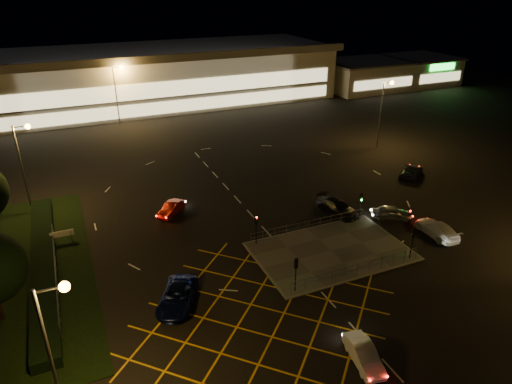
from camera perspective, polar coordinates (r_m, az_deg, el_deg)
name	(u,v)px	position (r m, az deg, el deg)	size (l,w,h in m)	color
ground	(302,246)	(44.81, 5.78, -6.72)	(180.00, 180.00, 0.00)	black
pedestrian_island	(331,251)	(44.26, 9.33, -7.31)	(14.00, 9.00, 0.12)	#4C4944
hedge	(43,264)	(45.33, -25.03, -8.13)	(2.00, 26.00, 1.00)	black
supermarket	(156,75)	(98.38, -12.37, 14.07)	(72.00, 26.50, 10.50)	beige
retail_unit_a	(365,75)	(110.46, 13.42, 14.06)	(18.80, 14.80, 6.35)	beige
retail_unit_b	(420,70)	(120.60, 19.76, 14.21)	(14.80, 14.80, 6.35)	beige
streetlight_sw	(56,341)	(27.03, -23.76, -16.69)	(1.78, 0.56, 10.03)	slate
streetlight_nw	(24,157)	(53.74, -26.99, 3.93)	(1.78, 0.56, 10.03)	slate
streetlight_ne	(384,105)	(70.62, 15.71, 10.42)	(1.78, 0.56, 10.03)	slate
streetlight_far_left	(118,87)	(83.12, -16.89, 12.44)	(1.78, 0.56, 10.03)	slate
streetlight_far_right	(315,68)	(98.04, 7.42, 15.14)	(1.78, 0.56, 10.03)	slate
signal_sw	(296,268)	(37.50, 5.01, -9.45)	(0.28, 0.30, 3.15)	black
signal_se	(413,237)	(43.78, 19.03, -5.35)	(0.28, 0.30, 3.15)	black
signal_nw	(256,224)	(43.56, 0.02, -3.97)	(0.28, 0.30, 3.15)	black
signal_ne	(361,201)	(49.07, 12.96, -1.10)	(0.28, 0.30, 3.15)	black
car_queue_white	(364,355)	(33.39, 13.33, -19.16)	(1.43, 4.09, 1.35)	silver
car_left_blue	(177,297)	(37.56, -9.81, -12.76)	(2.50, 5.43, 1.51)	#0B1343
car_far_dkgrey	(337,207)	(50.89, 10.12, -1.84)	(2.15, 5.29, 1.54)	black
car_right_silver	(392,212)	(51.15, 16.60, -2.47)	(1.71, 4.25, 1.45)	#ACAFB3
car_circ_red	(171,209)	(50.85, -10.56, -2.05)	(1.38, 3.97, 1.31)	maroon
car_east_grey	(411,171)	(62.89, 18.83, 2.51)	(2.30, 4.99, 1.39)	black
car_approach_white	(437,229)	(49.40, 21.69, -4.30)	(2.09, 5.13, 1.49)	#BBBBBB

